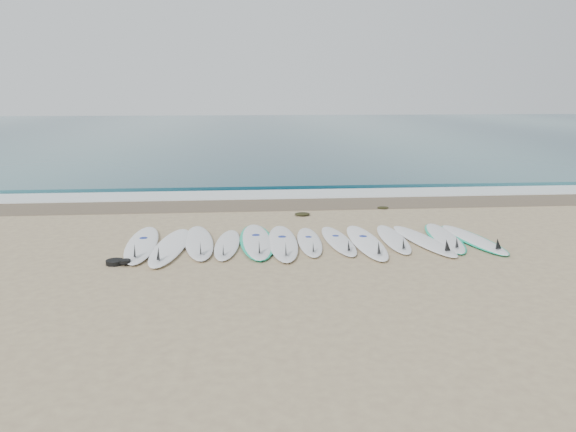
{
  "coord_description": "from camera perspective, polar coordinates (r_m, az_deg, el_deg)",
  "views": [
    {
      "loc": [
        -1.45,
        -10.98,
        3.07
      ],
      "look_at": [
        -0.41,
        0.85,
        0.4
      ],
      "focal_mm": 35.0,
      "sensor_mm": 36.0,
      "label": 1
    }
  ],
  "objects": [
    {
      "name": "wet_sand_band",
      "position": [
        15.46,
        0.45,
        1.23
      ],
      "size": [
        120.0,
        1.8,
        0.01
      ],
      "primitive_type": "cube",
      "color": "brown",
      "rests_on": "ground"
    },
    {
      "name": "surfboard_9",
      "position": [
        11.85,
        10.7,
        -2.3
      ],
      "size": [
        0.6,
        2.4,
        0.3
      ],
      "rotation": [
        0.0,
        0.0,
        -0.05
      ],
      "color": "white",
      "rests_on": "ground"
    },
    {
      "name": "surfboard_8",
      "position": [
        11.49,
        8.01,
        -2.64
      ],
      "size": [
        0.6,
        2.78,
        0.36
      ],
      "rotation": [
        0.0,
        0.0,
        0.01
      ],
      "color": "white",
      "rests_on": "ground"
    },
    {
      "name": "seaweed_far",
      "position": [
        15.06,
        9.61,
        0.84
      ],
      "size": [
        0.31,
        0.24,
        0.06
      ],
      "primitive_type": "ellipsoid",
      "color": "black",
      "rests_on": "ground"
    },
    {
      "name": "surfboard_4",
      "position": [
        11.51,
        -3.21,
        -2.54
      ],
      "size": [
        0.74,
        2.87,
        0.36
      ],
      "rotation": [
        0.0,
        0.0,
        0.02
      ],
      "color": "silver",
      "rests_on": "ground"
    },
    {
      "name": "ocean",
      "position": [
        43.61,
        -3.16,
        8.63
      ],
      "size": [
        120.0,
        55.0,
        0.03
      ],
      "primitive_type": "cube",
      "color": "#20505C",
      "rests_on": "ground"
    },
    {
      "name": "surfboard_3",
      "position": [
        11.3,
        -6.22,
        -2.9
      ],
      "size": [
        0.64,
        2.35,
        0.3
      ],
      "rotation": [
        0.0,
        0.0,
        -0.07
      ],
      "color": "silver",
      "rests_on": "ground"
    },
    {
      "name": "surfboard_7",
      "position": [
        11.55,
        5.19,
        -2.52
      ],
      "size": [
        0.63,
        2.42,
        0.31
      ],
      "rotation": [
        0.0,
        0.0,
        0.05
      ],
      "color": "white",
      "rests_on": "ground"
    },
    {
      "name": "surfboard_12",
      "position": [
        12.27,
        18.35,
        -2.26
      ],
      "size": [
        0.9,
        2.55,
        0.32
      ],
      "rotation": [
        0.0,
        0.0,
        0.12
      ],
      "color": "white",
      "rests_on": "ground"
    },
    {
      "name": "surfboard_2",
      "position": [
        11.51,
        -9.03,
        -2.65
      ],
      "size": [
        0.84,
        2.79,
        0.35
      ],
      "rotation": [
        0.0,
        0.0,
        0.1
      ],
      "color": "silver",
      "rests_on": "ground"
    },
    {
      "name": "surfboard_10",
      "position": [
        11.83,
        13.71,
        -2.45
      ],
      "size": [
        0.95,
        2.64,
        0.33
      ],
      "rotation": [
        0.0,
        0.0,
        0.17
      ],
      "color": "white",
      "rests_on": "ground"
    },
    {
      "name": "foam_band",
      "position": [
        16.82,
        -0.01,
        2.22
      ],
      "size": [
        120.0,
        1.4,
        0.04
      ],
      "primitive_type": "cube",
      "color": "silver",
      "rests_on": "ground"
    },
    {
      "name": "leash_coil",
      "position": [
        10.58,
        -16.96,
        -4.49
      ],
      "size": [
        0.46,
        0.36,
        0.11
      ],
      "color": "black",
      "rests_on": "ground"
    },
    {
      "name": "seaweed_near",
      "position": [
        14.05,
        1.46,
        0.2
      ],
      "size": [
        0.39,
        0.3,
        0.08
      ],
      "primitive_type": "ellipsoid",
      "color": "black",
      "rests_on": "ground"
    },
    {
      "name": "surfboard_5",
      "position": [
        11.32,
        -0.51,
        -2.73
      ],
      "size": [
        0.66,
        2.85,
        0.36
      ],
      "rotation": [
        0.0,
        0.0,
        -0.02
      ],
      "color": "white",
      "rests_on": "ground"
    },
    {
      "name": "wave_crest",
      "position": [
        18.29,
        -0.42,
        3.16
      ],
      "size": [
        120.0,
        1.0,
        0.1
      ],
      "primitive_type": "cube",
      "color": "#20505C",
      "rests_on": "ground"
    },
    {
      "name": "surfboard_6",
      "position": [
        11.45,
        2.22,
        -2.63
      ],
      "size": [
        0.57,
        2.33,
        0.3
      ],
      "rotation": [
        0.0,
        0.0,
        -0.04
      ],
      "color": "white",
      "rests_on": "ground"
    },
    {
      "name": "ground",
      "position": [
        11.49,
        2.4,
        -2.83
      ],
      "size": [
        120.0,
        120.0,
        0.0
      ],
      "primitive_type": "plane",
      "color": "tan"
    },
    {
      "name": "surfboard_0",
      "position": [
        11.58,
        -14.66,
        -2.79
      ],
      "size": [
        0.73,
        2.92,
        0.37
      ],
      "rotation": [
        0.0,
        0.0,
        0.05
      ],
      "color": "white",
      "rests_on": "ground"
    },
    {
      "name": "surfboard_11",
      "position": [
        12.22,
        15.64,
        -2.13
      ],
      "size": [
        0.86,
        2.56,
        0.32
      ],
      "rotation": [
        0.0,
        0.0,
        -0.1
      ],
      "color": "silver",
      "rests_on": "ground"
    },
    {
      "name": "surfboard_1",
      "position": [
        11.27,
        -11.94,
        -3.09
      ],
      "size": [
        0.83,
        2.89,
        0.36
      ],
      "rotation": [
        0.0,
        0.0,
        -0.08
      ],
      "color": "white",
      "rests_on": "ground"
    }
  ]
}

